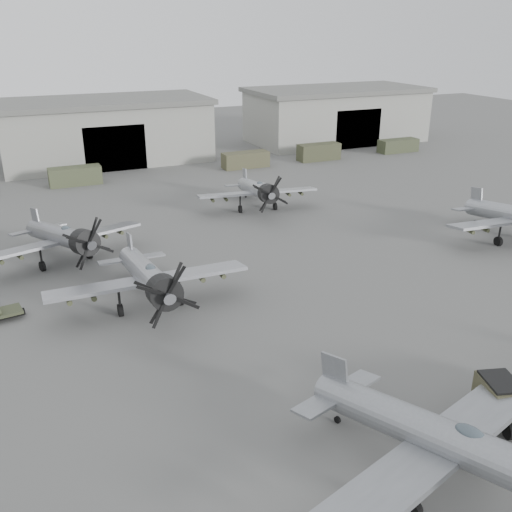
{
  "coord_description": "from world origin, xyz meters",
  "views": [
    {
      "loc": [
        -13.34,
        -21.3,
        18.23
      ],
      "look_at": [
        2.29,
        14.11,
        2.5
      ],
      "focal_mm": 40.0,
      "sensor_mm": 36.0,
      "label": 1
    }
  ],
  "objects": [
    {
      "name": "support_truck_6",
      "position": [
        28.05,
        50.0,
        1.18
      ],
      "size": [
        6.21,
        2.2,
        2.36
      ],
      "primitive_type": "cube",
      "color": "#3C3E29",
      "rests_on": "ground"
    },
    {
      "name": "aircraft_mid_1",
      "position": [
        -5.83,
        13.5,
        2.51
      ],
      "size": [
        13.71,
        12.33,
        5.52
      ],
      "rotation": [
        0.0,
        0.0,
        -0.01
      ],
      "color": "#9B9DA4",
      "rests_on": "ground"
    },
    {
      "name": "aircraft_far_0",
      "position": [
        -10.13,
        24.24,
        2.4
      ],
      "size": [
        13.2,
        11.89,
        5.28
      ],
      "rotation": [
        0.0,
        0.0,
        0.3
      ],
      "color": "gray",
      "rests_on": "ground"
    },
    {
      "name": "support_truck_5",
      "position": [
        16.56,
        50.0,
        1.06
      ],
      "size": [
        6.41,
        2.2,
        2.12
      ],
      "primitive_type": "cube",
      "color": "#48472F",
      "rests_on": "ground"
    },
    {
      "name": "aircraft_far_1",
      "position": [
        10.03,
        31.1,
        2.3
      ],
      "size": [
        12.72,
        11.45,
        5.05
      ],
      "rotation": [
        0.0,
        0.0,
        -0.15
      ],
      "color": "#A0A3A9",
      "rests_on": "ground"
    },
    {
      "name": "hangar_right",
      "position": [
        38.0,
        61.96,
        4.37
      ],
      "size": [
        29.0,
        14.8,
        8.7
      ],
      "color": "gray",
      "rests_on": "ground"
    },
    {
      "name": "support_truck_7",
      "position": [
        42.07,
        50.0,
        0.98
      ],
      "size": [
        6.31,
        2.2,
        1.97
      ],
      "primitive_type": "cube",
      "color": "#3C422B",
      "rests_on": "ground"
    },
    {
      "name": "ground",
      "position": [
        0.0,
        0.0,
        0.0
      ],
      "size": [
        220.0,
        220.0,
        0.0
      ],
      "primitive_type": "plane",
      "color": "#525350",
      "rests_on": "ground"
    },
    {
      "name": "hangar_center",
      "position": [
        0.0,
        61.96,
        4.37
      ],
      "size": [
        29.0,
        14.8,
        8.7
      ],
      "color": "gray",
      "rests_on": "ground"
    },
    {
      "name": "aircraft_near_1",
      "position": [
        1.35,
        -7.57,
        2.54
      ],
      "size": [
        13.98,
        12.58,
        5.59
      ],
      "rotation": [
        0.0,
        0.0,
        0.3
      ],
      "color": "gray",
      "rests_on": "ground"
    },
    {
      "name": "support_truck_3",
      "position": [
        -6.05,
        50.0,
        1.1
      ],
      "size": [
        6.2,
        2.2,
        2.2
      ],
      "primitive_type": "cube",
      "color": "#424930",
      "rests_on": "ground"
    }
  ]
}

